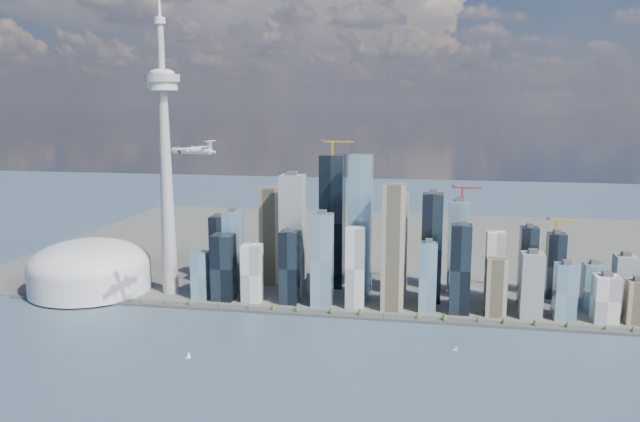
% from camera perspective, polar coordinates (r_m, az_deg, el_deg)
% --- Properties ---
extents(ground, '(4000.00, 4000.00, 0.00)m').
position_cam_1_polar(ground, '(721.71, -0.83, -16.12)').
color(ground, '#354B5E').
rests_on(ground, ground).
extents(seawall, '(1100.00, 22.00, 4.00)m').
position_cam_1_polar(seawall, '(948.97, 2.10, -9.49)').
color(seawall, '#383838').
rests_on(seawall, ground).
extents(land, '(1400.00, 900.00, 3.00)m').
position_cam_1_polar(land, '(1378.96, 4.76, -3.39)').
color(land, '#4C4C47').
rests_on(land, ground).
extents(shoreline_trees, '(960.53, 7.20, 8.80)m').
position_cam_1_polar(shoreline_trees, '(946.75, 2.10, -9.11)').
color(shoreline_trees, '#3F2D1E').
rests_on(shoreline_trees, seawall).
extents(skyscraper_cluster, '(736.00, 142.00, 253.81)m').
position_cam_1_polar(skyscraper_cluster, '(1004.24, 6.21, -3.90)').
color(skyscraper_cluster, black).
rests_on(skyscraper_cluster, land).
extents(needle_tower, '(56.00, 56.00, 550.50)m').
position_cam_1_polar(needle_tower, '(1040.92, -13.97, 5.13)').
color(needle_tower, '#969591').
rests_on(needle_tower, land).
extents(dome_stadium, '(200.00, 200.00, 86.00)m').
position_cam_1_polar(dome_stadium, '(1128.36, -20.29, -4.98)').
color(dome_stadium, silver).
rests_on(dome_stadium, land).
extents(airplane, '(72.29, 64.51, 17.91)m').
position_cam_1_polar(airplane, '(827.26, -11.58, 5.46)').
color(airplane, silver).
rests_on(airplane, ground).
extents(sailboat_west, '(7.17, 3.55, 9.97)m').
position_cam_1_polar(sailboat_west, '(819.57, -11.94, -12.82)').
color(sailboat_west, white).
rests_on(sailboat_west, ground).
extents(sailboat_east, '(6.53, 3.08, 9.05)m').
position_cam_1_polar(sailboat_east, '(843.47, 12.31, -12.19)').
color(sailboat_east, white).
rests_on(sailboat_east, ground).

